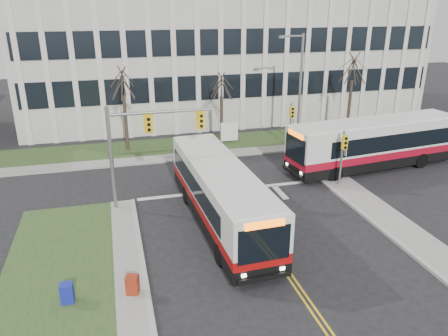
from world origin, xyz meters
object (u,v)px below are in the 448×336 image
streetlight (298,84)px  directory_sign (229,132)px  newspaper_box_red (133,286)px  bus_main (221,196)px  bus_cross (374,145)px  newspaper_box_blue (67,294)px

streetlight → directory_sign: streetlight is taller
streetlight → newspaper_box_red: bearing=-130.3°
streetlight → bus_main: streetlight is taller
bus_main → bus_cross: bus_cross is taller
directory_sign → bus_cross: bearing=-42.4°
directory_sign → bus_cross: size_ratio=0.15×
bus_cross → bus_main: bearing=-73.7°
streetlight → bus_main: (-9.76, -12.24, -3.54)m
streetlight → bus_cross: streetlight is taller
streetlight → bus_main: 16.05m
bus_cross → newspaper_box_blue: size_ratio=14.00×
bus_cross → streetlight: bearing=-161.0°
bus_main → bus_cross: (13.00, 5.54, 0.12)m
bus_cross → newspaper_box_blue: 23.38m
directory_sign → newspaper_box_blue: directory_sign is taller
streetlight → newspaper_box_blue: 25.14m
bus_main → bus_cross: size_ratio=0.93×
bus_cross → newspaper_box_red: (-18.14, -10.86, -1.30)m
streetlight → bus_cross: (3.24, -6.70, -3.42)m
newspaper_box_blue → directory_sign: bearing=59.4°
newspaper_box_blue → newspaper_box_red: (2.59, -0.12, 0.00)m
newspaper_box_red → newspaper_box_blue: bearing=-164.9°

